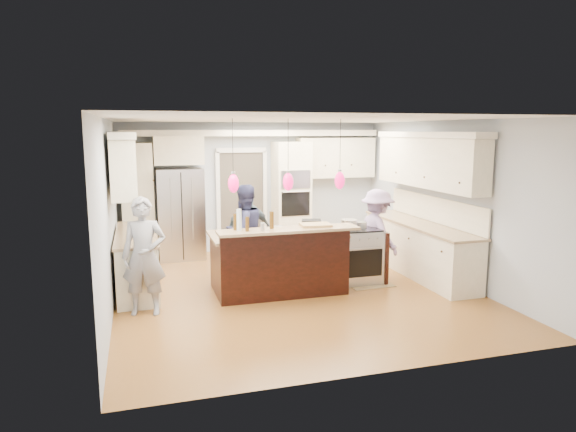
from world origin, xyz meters
name	(u,v)px	position (x,y,z in m)	size (l,w,h in m)	color
ground_plane	(294,290)	(0.00, 0.00, 0.00)	(6.00, 6.00, 0.00)	#A66D2D
room_shell	(294,177)	(0.00, 0.00, 1.82)	(5.54, 6.04, 2.72)	#B2BCC6
refrigerator	(181,214)	(-1.55, 2.64, 0.90)	(0.90, 0.70, 1.80)	#B7B7BC
oven_column	(291,197)	(0.75, 2.67, 1.15)	(0.72, 0.69, 2.30)	#F9ECCA
back_upper_cabinets	(219,174)	(-0.75, 2.76, 1.67)	(5.30, 0.61, 2.54)	#F9ECCA
right_counter_run	(422,215)	(2.44, 0.30, 1.06)	(0.64, 3.10, 2.51)	#F9ECCA
left_cabinets	(133,224)	(-2.44, 0.80, 1.06)	(0.64, 2.30, 2.51)	#F9ECCA
kitchen_island	(278,261)	(-0.25, 0.07, 0.49)	(2.10, 1.46, 1.12)	black
island_range	(357,255)	(1.16, 0.15, 0.46)	(0.82, 0.71, 0.92)	#B7B7BC
pendant_lights	(288,182)	(-0.25, -0.51, 1.80)	(1.75, 0.15, 1.03)	black
person_bar_end	(144,256)	(-2.30, -0.45, 0.82)	(0.60, 0.39, 1.65)	gray
person_far_left	(244,231)	(-0.62, 0.96, 0.81)	(0.79, 0.61, 1.62)	#292C50
person_far_right	(248,232)	(-0.50, 1.13, 0.77)	(0.90, 0.38, 1.54)	#4E5F6D
person_range_side	(377,234)	(1.60, 0.32, 0.77)	(1.00, 0.57, 1.54)	#A78ABA
floor_rug	(362,280)	(1.27, 0.20, 0.01)	(0.74, 1.07, 0.01)	#998553
water_bottle	(239,220)	(-0.97, -0.48, 1.27)	(0.07, 0.07, 0.31)	silver
beer_bottle_a	(235,222)	(-1.02, -0.44, 1.24)	(0.06, 0.06, 0.24)	#4D310D
beer_bottle_b	(247,224)	(-0.88, -0.58, 1.23)	(0.05, 0.05, 0.21)	#4D310D
beer_bottle_c	(272,220)	(-0.49, -0.47, 1.25)	(0.06, 0.06, 0.25)	#4D310D
drink_can	(263,227)	(-0.66, -0.60, 1.18)	(0.06, 0.06, 0.11)	#B7B7BC
cutting_board	(316,225)	(0.19, -0.47, 1.14)	(0.44, 0.32, 0.03)	tan
pot_large	(349,224)	(0.99, 0.13, 1.00)	(0.27, 0.27, 0.16)	#B7B7BC
pot_small	(361,225)	(1.23, 0.17, 0.97)	(0.20, 0.20, 0.10)	#B7B7BC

